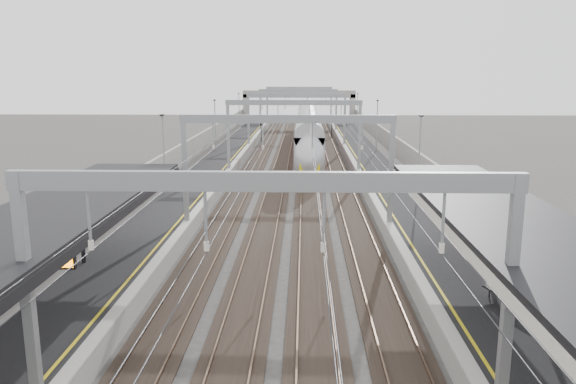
# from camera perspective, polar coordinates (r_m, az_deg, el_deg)

# --- Properties ---
(platform_left) EXTENTS (4.00, 120.00, 1.00)m
(platform_left) POSITION_cam_1_polar(r_m,az_deg,el_deg) (58.22, -7.28, 2.41)
(platform_left) COLOR black
(platform_left) RESTS_ON ground
(platform_right) EXTENTS (4.00, 120.00, 1.00)m
(platform_right) POSITION_cam_1_polar(r_m,az_deg,el_deg) (57.95, 8.57, 2.32)
(platform_right) COLOR black
(platform_right) RESTS_ON ground
(tracks) EXTENTS (11.40, 140.00, 0.20)m
(tracks) POSITION_cam_1_polar(r_m,az_deg,el_deg) (57.60, 0.63, 1.95)
(tracks) COLOR black
(tracks) RESTS_ON ground
(overhead_line) EXTENTS (13.00, 140.00, 6.60)m
(overhead_line) POSITION_cam_1_polar(r_m,az_deg,el_deg) (63.47, 0.75, 8.41)
(overhead_line) COLOR gray
(overhead_line) RESTS_ON platform_left
(canopy_right) EXTENTS (4.40, 30.00, 4.24)m
(canopy_right) POSITION_cam_1_polar(r_m,az_deg,el_deg) (17.03, 26.12, -6.04)
(canopy_right) COLOR black
(canopy_right) RESTS_ON platform_right
(overbridge) EXTENTS (22.00, 2.20, 6.90)m
(overbridge) POSITION_cam_1_polar(r_m,az_deg,el_deg) (111.84, 1.14, 9.47)
(overbridge) COLOR gray
(overbridge) RESTS_ON ground
(wall_left) EXTENTS (0.30, 120.00, 3.20)m
(wall_left) POSITION_cam_1_polar(r_m,az_deg,el_deg) (58.63, -10.40, 3.46)
(wall_left) COLOR gray
(wall_left) RESTS_ON ground
(wall_right) EXTENTS (0.30, 120.00, 3.20)m
(wall_right) POSITION_cam_1_polar(r_m,az_deg,el_deg) (58.25, 11.73, 3.35)
(wall_right) COLOR gray
(wall_right) RESTS_ON ground
(train) EXTENTS (2.88, 52.49, 4.55)m
(train) POSITION_cam_1_polar(r_m,az_deg,el_deg) (73.77, 2.03, 5.83)
(train) COLOR maroon
(train) RESTS_ON ground
(bench) EXTENTS (1.09, 1.85, 0.93)m
(bench) POSITION_cam_1_polar(r_m,az_deg,el_deg) (24.20, 21.09, -9.30)
(bench) COLOR black
(bench) RESTS_ON platform_right
(signal_green) EXTENTS (0.32, 0.32, 3.48)m
(signal_green) POSITION_cam_1_polar(r_m,az_deg,el_deg) (81.47, -2.75, 6.53)
(signal_green) COLOR black
(signal_green) RESTS_ON ground
(signal_red_near) EXTENTS (0.32, 0.32, 3.48)m
(signal_red_near) POSITION_cam_1_polar(r_m,az_deg,el_deg) (80.31, 3.22, 6.45)
(signal_red_near) COLOR black
(signal_red_near) RESTS_ON ground
(signal_red_far) EXTENTS (0.32, 0.32, 3.48)m
(signal_red_far) POSITION_cam_1_polar(r_m,az_deg,el_deg) (89.88, 4.47, 7.01)
(signal_red_far) COLOR black
(signal_red_far) RESTS_ON ground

